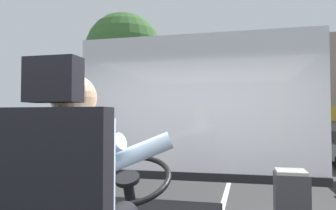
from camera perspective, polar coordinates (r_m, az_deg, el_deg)
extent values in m
cube|color=#343434|center=(10.60, 10.90, -12.34)|extent=(18.00, 44.00, 0.05)
cube|color=silver|center=(10.60, 10.90, -12.19)|extent=(0.12, 39.60, 0.00)
cube|color=black|center=(1.40, -19.66, -14.03)|extent=(0.48, 0.10, 0.66)
cube|color=black|center=(1.38, -19.42, 4.18)|extent=(0.22, 0.10, 0.18)
cylinder|color=silver|center=(1.54, -16.31, -13.81)|extent=(0.37, 0.37, 0.62)
cube|color=navy|center=(1.69, -13.01, -10.24)|extent=(0.06, 0.01, 0.38)
sphere|color=tan|center=(1.51, -16.14, 1.22)|extent=(0.20, 0.20, 0.20)
cylinder|color=silver|center=(1.70, -8.68, -9.63)|extent=(0.57, 0.23, 0.30)
cylinder|color=silver|center=(1.80, -15.18, -9.19)|extent=(0.57, 0.23, 0.30)
cylinder|color=black|center=(2.27, -6.41, -17.12)|extent=(0.07, 0.23, 0.41)
torus|color=black|center=(2.15, -7.16, -12.70)|extent=(0.57, 0.54, 0.26)
cylinder|color=black|center=(2.15, -7.16, -12.70)|extent=(0.16, 0.16, 0.09)
cube|color=#9E9993|center=(2.30, 20.71, -10.86)|extent=(0.19, 0.21, 0.02)
cube|color=silver|center=(3.29, 4.80, 0.46)|extent=(2.50, 0.01, 1.40)
cube|color=black|center=(3.34, 4.85, -12.35)|extent=(2.50, 0.08, 0.08)
cylinder|color=#4C3828|center=(13.29, -7.84, -2.46)|extent=(0.26, 0.26, 3.57)
sphere|color=#38652D|center=(13.56, -7.78, 9.39)|extent=(3.07, 3.07, 3.07)
cylinder|color=black|center=(15.75, 25.19, -7.84)|extent=(0.14, 0.49, 0.49)
cube|color=navy|center=(19.30, 24.99, -5.68)|extent=(1.97, 4.40, 0.67)
cube|color=#282D33|center=(19.02, 25.12, -3.95)|extent=(1.62, 2.42, 0.51)
cylinder|color=black|center=(20.86, 26.80, -6.30)|extent=(0.14, 0.55, 0.55)
cylinder|color=black|center=(20.51, 21.66, -6.45)|extent=(0.14, 0.55, 0.55)
cylinder|color=black|center=(17.82, 22.91, -7.10)|extent=(0.14, 0.55, 0.55)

